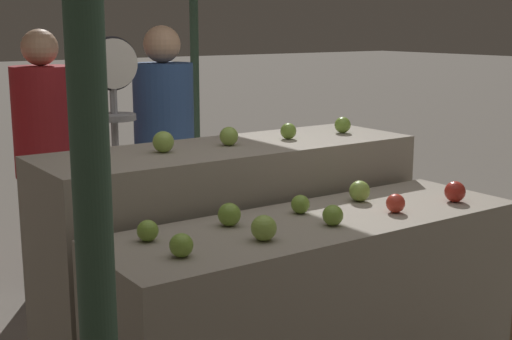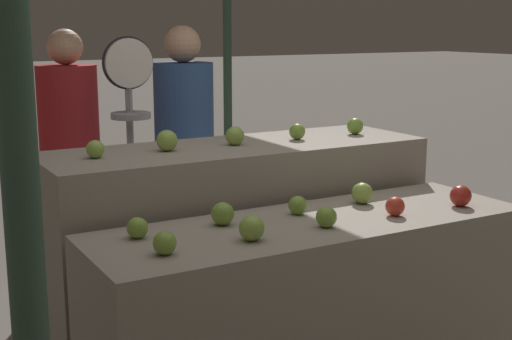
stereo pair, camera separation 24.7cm
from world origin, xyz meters
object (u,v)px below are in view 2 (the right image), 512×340
object	(u,v)px
person_vendor_at_scale	(184,143)
person_customer_right	(70,144)
produce_scale	(130,122)
wooden_crate_side	(501,303)

from	to	relation	value
person_vendor_at_scale	person_customer_right	distance (m)	0.69
produce_scale	person_vendor_at_scale	size ratio (longest dim) A/B	0.97
produce_scale	person_customer_right	world-z (taller)	person_customer_right
produce_scale	wooden_crate_side	distance (m)	2.08
person_vendor_at_scale	person_customer_right	size ratio (longest dim) A/B	1.01
produce_scale	wooden_crate_side	xyz separation A→B (m)	(1.53, -1.10, -0.89)
person_vendor_at_scale	wooden_crate_side	bearing A→B (deg)	108.93
produce_scale	wooden_crate_side	world-z (taller)	produce_scale
produce_scale	wooden_crate_side	size ratio (longest dim) A/B	3.52
produce_scale	person_customer_right	size ratio (longest dim) A/B	0.98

